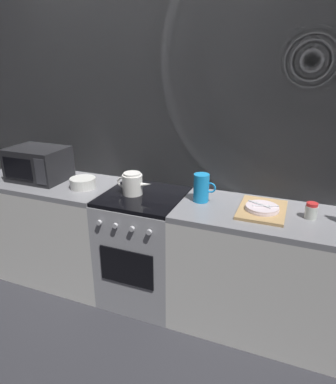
# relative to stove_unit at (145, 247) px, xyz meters

# --- Properties ---
(ground_plane) EXTENTS (8.00, 8.00, 0.00)m
(ground_plane) POSITION_rel_stove_unit_xyz_m (0.00, 0.00, -0.45)
(ground_plane) COLOR #2D2D33
(back_wall) EXTENTS (3.60, 0.05, 2.40)m
(back_wall) POSITION_rel_stove_unit_xyz_m (0.00, 0.32, 0.75)
(back_wall) COLOR gray
(back_wall) RESTS_ON ground_plane
(counter_left) EXTENTS (1.20, 0.60, 0.90)m
(counter_left) POSITION_rel_stove_unit_xyz_m (-0.90, 0.00, 0.00)
(counter_left) COLOR silver
(counter_left) RESTS_ON ground_plane
(stove_unit) EXTENTS (0.60, 0.63, 0.90)m
(stove_unit) POSITION_rel_stove_unit_xyz_m (0.00, 0.00, 0.00)
(stove_unit) COLOR #9E9EA3
(stove_unit) RESTS_ON ground_plane
(counter_right) EXTENTS (1.20, 0.60, 0.90)m
(counter_right) POSITION_rel_stove_unit_xyz_m (0.90, 0.00, 0.00)
(counter_right) COLOR silver
(counter_right) RESTS_ON ground_plane
(microwave) EXTENTS (0.46, 0.35, 0.27)m
(microwave) POSITION_rel_stove_unit_xyz_m (-0.96, 0.00, 0.59)
(microwave) COLOR black
(microwave) RESTS_ON counter_left
(kettle) EXTENTS (0.28, 0.15, 0.17)m
(kettle) POSITION_rel_stove_unit_xyz_m (-0.08, -0.01, 0.53)
(kettle) COLOR white
(kettle) RESTS_ON stove_unit
(mixing_bowl) EXTENTS (0.20, 0.20, 0.08)m
(mixing_bowl) POSITION_rel_stove_unit_xyz_m (-0.50, -0.04, 0.49)
(mixing_bowl) COLOR silver
(mixing_bowl) RESTS_ON counter_left
(pitcher) EXTENTS (0.16, 0.11, 0.20)m
(pitcher) POSITION_rel_stove_unit_xyz_m (0.44, 0.04, 0.55)
(pitcher) COLOR #198CD8
(pitcher) RESTS_ON counter_right
(dish_pile) EXTENTS (0.30, 0.40, 0.06)m
(dish_pile) POSITION_rel_stove_unit_xyz_m (0.86, 0.02, 0.47)
(dish_pile) COLOR tan
(dish_pile) RESTS_ON counter_right
(spice_jar) EXTENTS (0.08, 0.08, 0.10)m
(spice_jar) POSITION_rel_stove_unit_xyz_m (1.16, 0.03, 0.50)
(spice_jar) COLOR silver
(spice_jar) RESTS_ON counter_right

